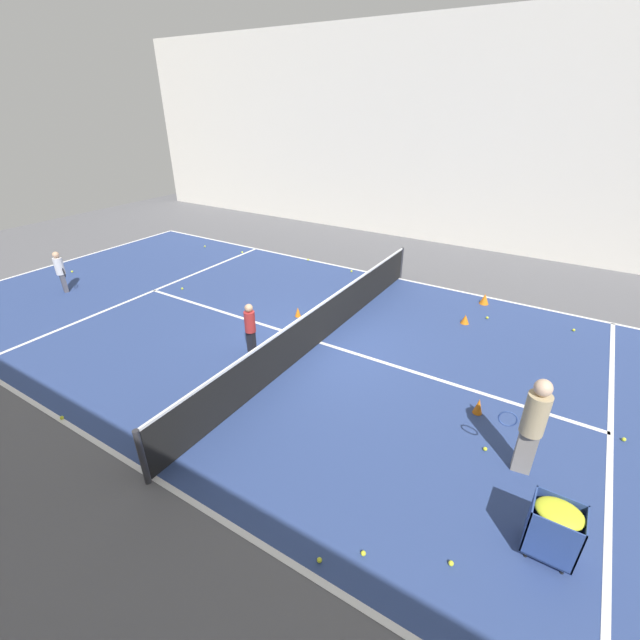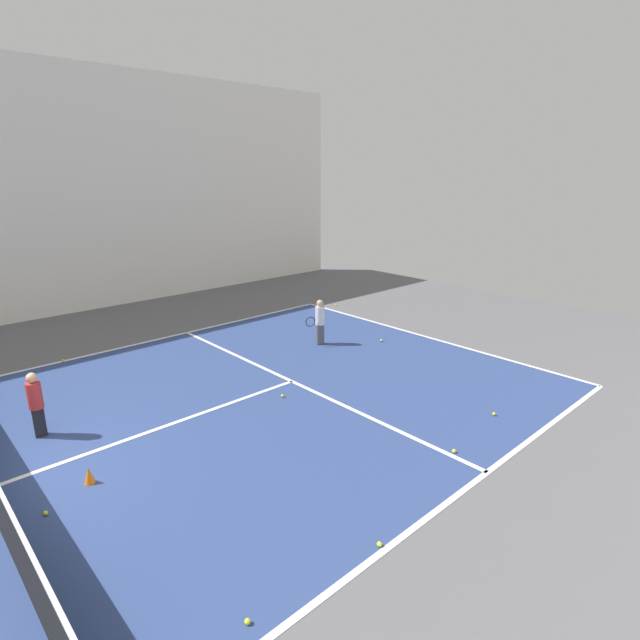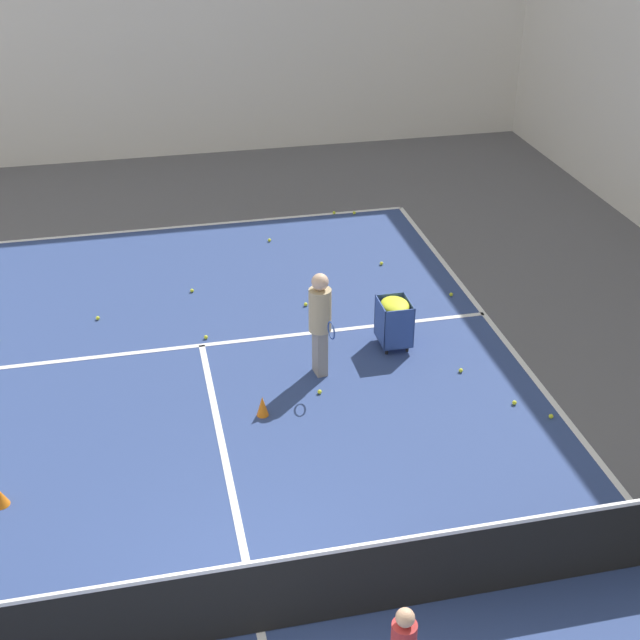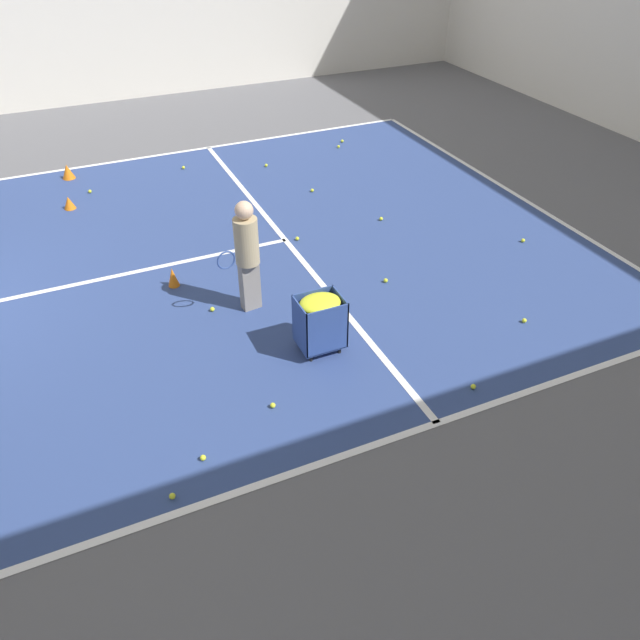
% 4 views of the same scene
% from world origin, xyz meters
% --- Properties ---
extents(ground_plane, '(35.68, 35.68, 0.00)m').
position_xyz_m(ground_plane, '(0.00, 0.00, 0.00)').
color(ground_plane, '#5B5B60').
extents(court_playing_area, '(9.98, 22.29, 0.00)m').
position_xyz_m(court_playing_area, '(0.00, 0.00, 0.00)').
color(court_playing_area, navy).
rests_on(court_playing_area, ground).
extents(line_baseline_near, '(9.98, 0.10, 0.00)m').
position_xyz_m(line_baseline_near, '(0.00, -11.15, 0.01)').
color(line_baseline_near, white).
rests_on(line_baseline_near, ground).
extents(line_sideline_left, '(0.10, 22.29, 0.00)m').
position_xyz_m(line_sideline_left, '(-4.99, 0.00, 0.01)').
color(line_sideline_left, white).
rests_on(line_sideline_left, ground).
extents(line_sideline_right, '(0.10, 22.29, 0.00)m').
position_xyz_m(line_sideline_right, '(4.99, 0.00, 0.01)').
color(line_sideline_right, white).
rests_on(line_sideline_right, ground).
extents(line_service_near, '(9.98, 0.10, 0.00)m').
position_xyz_m(line_service_near, '(0.00, -6.13, 0.01)').
color(line_service_near, white).
rests_on(line_service_near, ground).
extents(line_service_far, '(9.98, 0.10, 0.00)m').
position_xyz_m(line_service_far, '(0.00, 6.13, 0.01)').
color(line_service_far, white).
rests_on(line_service_far, ground).
extents(line_centre_service, '(0.10, 12.26, 0.00)m').
position_xyz_m(line_centre_service, '(0.00, 0.00, 0.01)').
color(line_centre_service, white).
rests_on(line_centre_service, ground).
extents(hall_enclosure_left, '(0.15, 31.98, 8.09)m').
position_xyz_m(hall_enclosure_left, '(-9.76, 0.00, 4.04)').
color(hall_enclosure_left, silver).
rests_on(hall_enclosure_left, ground).
extents(tennis_net, '(10.28, 0.10, 1.05)m').
position_xyz_m(tennis_net, '(0.00, 0.00, 0.54)').
color(tennis_net, '#2D2D33').
rests_on(tennis_net, ground).
extents(player_near_baseline, '(0.33, 0.61, 1.29)m').
position_xyz_m(player_near_baseline, '(1.50, -8.39, 0.74)').
color(player_near_baseline, '#4C4C56').
rests_on(player_near_baseline, ground).
extents(coach_at_net, '(0.39, 0.68, 1.75)m').
position_xyz_m(coach_at_net, '(1.75, 4.89, 1.00)').
color(coach_at_net, gray).
rests_on(coach_at_net, ground).
extents(child_midcourt, '(0.28, 0.28, 1.25)m').
position_xyz_m(child_midcourt, '(1.22, -1.13, 0.72)').
color(child_midcourt, black).
rests_on(child_midcourt, ground).
extents(ball_cart, '(0.50, 0.61, 0.86)m').
position_xyz_m(ball_cart, '(3.11, 5.42, 0.60)').
color(ball_cart, '#2D478C').
rests_on(ball_cart, ground).
extents(training_cone_0, '(0.17, 0.17, 0.27)m').
position_xyz_m(training_cone_0, '(-0.90, -1.28, 0.14)').
color(training_cone_0, orange).
rests_on(training_cone_0, ground).
extents(training_cone_1, '(0.18, 0.18, 0.32)m').
position_xyz_m(training_cone_1, '(0.67, 3.95, 0.16)').
color(training_cone_1, orange).
rests_on(training_cone_1, ground).
extents(training_cone_2, '(0.27, 0.27, 0.31)m').
position_xyz_m(training_cone_2, '(-4.46, 2.89, 0.16)').
color(training_cone_2, orange).
rests_on(training_cone_2, ground).
extents(training_cone_3, '(0.22, 0.22, 0.25)m').
position_xyz_m(training_cone_3, '(-2.92, 2.75, 0.13)').
color(training_cone_3, orange).
rests_on(training_cone_3, ground).
extents(tennis_ball_0, '(0.07, 0.07, 0.07)m').
position_xyz_m(tennis_ball_0, '(1.61, 4.31, 0.04)').
color(tennis_ball_0, yellow).
rests_on(tennis_ball_0, ground).
extents(tennis_ball_3, '(0.07, 0.07, 0.07)m').
position_xyz_m(tennis_ball_3, '(3.93, 4.42, 0.04)').
color(tennis_ball_3, yellow).
rests_on(tennis_ball_3, ground).
extents(tennis_ball_5, '(0.07, 0.07, 0.07)m').
position_xyz_m(tennis_ball_5, '(4.40, 3.40, 0.04)').
color(tennis_ball_5, yellow).
rests_on(tennis_ball_5, ground).
extents(tennis_ball_6, '(0.07, 0.07, 0.07)m').
position_xyz_m(tennis_ball_6, '(-0.52, -5.44, 0.04)').
color(tennis_ball_6, yellow).
rests_on(tennis_ball_6, ground).
extents(tennis_ball_7, '(0.07, 0.07, 0.07)m').
position_xyz_m(tennis_ball_7, '(-4.29, -6.24, 0.04)').
color(tennis_ball_7, yellow).
rests_on(tennis_ball_7, ground).
extents(tennis_ball_9, '(0.07, 0.07, 0.07)m').
position_xyz_m(tennis_ball_9, '(0.09, 6.33, 0.04)').
color(tennis_ball_9, yellow).
rests_on(tennis_ball_9, ground).
extents(tennis_ball_11, '(0.07, 0.07, 0.07)m').
position_xyz_m(tennis_ball_11, '(-4.90, -3.57, 0.04)').
color(tennis_ball_11, yellow).
rests_on(tennis_ball_11, ground).
extents(tennis_ball_12, '(0.07, 0.07, 0.07)m').
position_xyz_m(tennis_ball_12, '(0.45, -9.84, 0.04)').
color(tennis_ball_12, yellow).
rests_on(tennis_ball_12, ground).
extents(tennis_ball_13, '(0.07, 0.07, 0.07)m').
position_xyz_m(tennis_ball_13, '(-4.06, -8.03, 0.04)').
color(tennis_ball_13, yellow).
rests_on(tennis_ball_13, ground).
extents(tennis_ball_18, '(0.07, 0.07, 0.07)m').
position_xyz_m(tennis_ball_18, '(-3.96, 5.26, 0.04)').
color(tennis_ball_18, yellow).
rests_on(tennis_ball_18, ground).
extents(tennis_ball_20, '(0.07, 0.07, 0.07)m').
position_xyz_m(tennis_ball_20, '(-4.70, -1.63, 0.04)').
color(tennis_ball_20, yellow).
rests_on(tennis_ball_20, ground).
extents(tennis_ball_21, '(0.07, 0.07, 0.07)m').
position_xyz_m(tennis_ball_21, '(4.78, 2.96, 0.04)').
color(tennis_ball_21, yellow).
rests_on(tennis_ball_21, ground).
extents(tennis_ball_22, '(0.07, 0.07, 0.07)m').
position_xyz_m(tennis_ball_22, '(-1.27, -0.54, 0.04)').
color(tennis_ball_22, yellow).
rests_on(tennis_ball_22, ground).
extents(tennis_ball_23, '(0.07, 0.07, 0.07)m').
position_xyz_m(tennis_ball_23, '(4.96, -2.60, 0.04)').
color(tennis_ball_23, yellow).
rests_on(tennis_ball_23, ground).
extents(tennis_ball_25, '(0.07, 0.07, 0.07)m').
position_xyz_m(tennis_ball_25, '(-3.50, 3.20, 0.04)').
color(tennis_ball_25, yellow).
rests_on(tennis_ball_25, ground).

